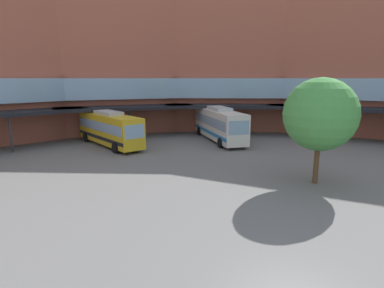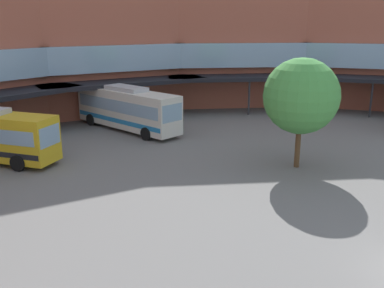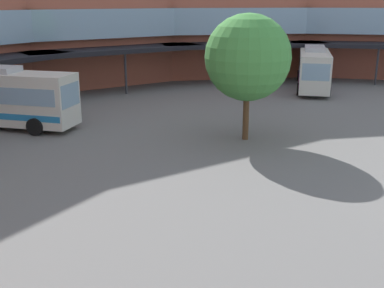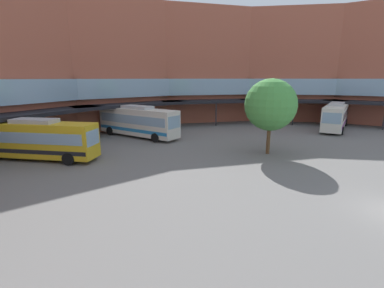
# 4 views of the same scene
# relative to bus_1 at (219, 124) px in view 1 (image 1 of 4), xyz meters

# --- Properties ---
(station_building) EXTENTS (81.94, 45.20, 18.69)m
(station_building) POSITION_rel_bus_1_xyz_m (-4.33, -5.10, 6.87)
(station_building) COLOR #AD5942
(station_building) RESTS_ON ground
(bus_1) EXTENTS (3.75, 11.90, 4.00)m
(bus_1) POSITION_rel_bus_1_xyz_m (0.00, 0.00, 0.00)
(bus_1) COLOR silver
(bus_1) RESTS_ON ground
(bus_3) EXTENTS (7.75, 10.92, 3.81)m
(bus_3) POSITION_rel_bus_1_xyz_m (-12.60, -0.91, -0.10)
(bus_3) COLOR gold
(bus_3) RESTS_ON ground
(plaza_tree) EXTENTS (5.00, 5.00, 7.39)m
(plaza_tree) POSITION_rel_bus_1_xyz_m (2.93, -16.45, 2.85)
(plaza_tree) COLOR brown
(plaza_tree) RESTS_ON ground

